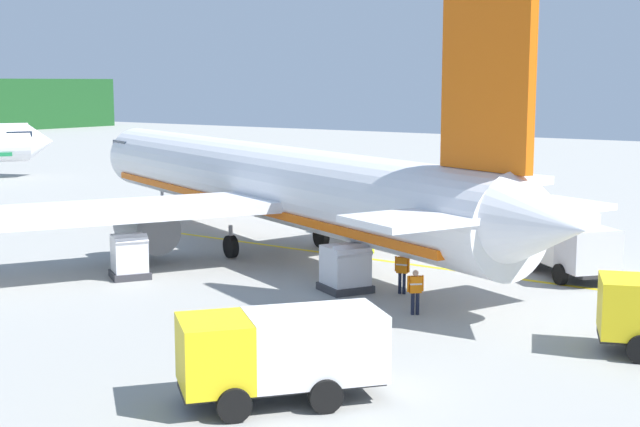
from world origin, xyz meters
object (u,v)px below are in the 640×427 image
object	(u,v)px
airliner_foreground	(268,184)
service_truck_fuel	(559,238)
cargo_container_far	(346,269)
crew_loader_right	(415,288)
cargo_container_mid	(462,226)
service_truck_pushback	(281,351)
crew_marshaller	(369,250)
crew_supervisor	(402,269)
cargo_container_near	(129,257)

from	to	relation	value
airliner_foreground	service_truck_fuel	world-z (taller)	airliner_foreground
cargo_container_far	crew_loader_right	distance (m)	4.45
airliner_foreground	cargo_container_far	size ratio (longest dim) A/B	16.40
cargo_container_mid	crew_loader_right	xyz separation A→B (m)	(-14.68, -5.37, 0.12)
airliner_foreground	cargo_container_mid	size ratio (longest dim) A/B	20.25
service_truck_pushback	service_truck_fuel	bearing A→B (deg)	-0.35
cargo_container_mid	cargo_container_far	distance (m)	13.13
airliner_foreground	cargo_container_far	bearing A→B (deg)	-122.75
cargo_container_mid	airliner_foreground	bearing A→B (deg)	137.27
service_truck_fuel	airliner_foreground	bearing A→B (deg)	102.37
service_truck_fuel	crew_marshaller	bearing A→B (deg)	124.53
service_truck_pushback	crew_loader_right	xyz separation A→B (m)	(9.98, 1.52, -0.43)
crew_marshaller	crew_loader_right	xyz separation A→B (m)	(-5.26, -5.34, -0.03)
service_truck_fuel	crew_marshaller	world-z (taller)	service_truck_fuel
airliner_foreground	crew_loader_right	world-z (taller)	airliner_foreground
service_truck_fuel	service_truck_pushback	bearing A→B (deg)	179.65
airliner_foreground	crew_supervisor	world-z (taller)	airliner_foreground
crew_supervisor	service_truck_fuel	bearing A→B (deg)	-26.14
airliner_foreground	cargo_container_mid	bearing A→B (deg)	-42.73
service_truck_fuel	cargo_container_near	bearing A→B (deg)	128.57
service_truck_fuel	cargo_container_mid	size ratio (longest dim) A/B	3.27
service_truck_fuel	cargo_container_near	xyz separation A→B (m)	(-11.87, 14.88, -0.64)
crew_marshaller	crew_supervisor	size ratio (longest dim) A/B	0.99
crew_loader_right	service_truck_fuel	bearing A→B (deg)	-9.27
service_truck_pushback	cargo_container_far	size ratio (longest dim) A/B	2.31
service_truck_pushback	cargo_container_far	distance (m)	12.91
service_truck_pushback	cargo_container_near	xyz separation A→B (m)	(8.19, 14.75, -0.46)
service_truck_pushback	crew_supervisor	bearing A→B (deg)	15.86
cargo_container_far	crew_loader_right	size ratio (longest dim) A/B	1.45
cargo_container_near	crew_loader_right	world-z (taller)	cargo_container_near
cargo_container_near	crew_supervisor	size ratio (longest dim) A/B	1.27
cargo_container_far	crew_supervisor	xyz separation A→B (m)	(0.95, -2.11, 0.08)
crew_loader_right	airliner_foreground	bearing A→B (deg)	60.86
service_truck_pushback	airliner_foreground	bearing A→B (deg)	39.58
service_truck_fuel	cargo_container_far	bearing A→B (deg)	145.59
service_truck_fuel	crew_supervisor	xyz separation A→B (m)	(-7.51, 3.69, -0.56)
cargo_container_near	cargo_container_mid	bearing A→B (deg)	-25.51
service_truck_fuel	cargo_container_mid	world-z (taller)	service_truck_fuel
service_truck_pushback	cargo_container_far	world-z (taller)	service_truck_pushback
service_truck_fuel	cargo_container_far	xyz separation A→B (m)	(-8.46, 5.80, -0.64)
service_truck_fuel	service_truck_pushback	distance (m)	20.05
airliner_foreground	crew_marshaller	bearing A→B (deg)	-103.43
service_truck_pushback	crew_marshaller	bearing A→B (deg)	24.24
crew_loader_right	crew_supervisor	distance (m)	3.27
cargo_container_far	crew_marshaller	distance (m)	3.85
service_truck_fuel	service_truck_pushback	xyz separation A→B (m)	(-20.05, 0.12, -0.18)
service_truck_fuel	crew_marshaller	distance (m)	8.50
cargo_container_mid	crew_marshaller	bearing A→B (deg)	-179.81
airliner_foreground	service_truck_fuel	distance (m)	14.59
cargo_container_far	service_truck_fuel	bearing A→B (deg)	-34.41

